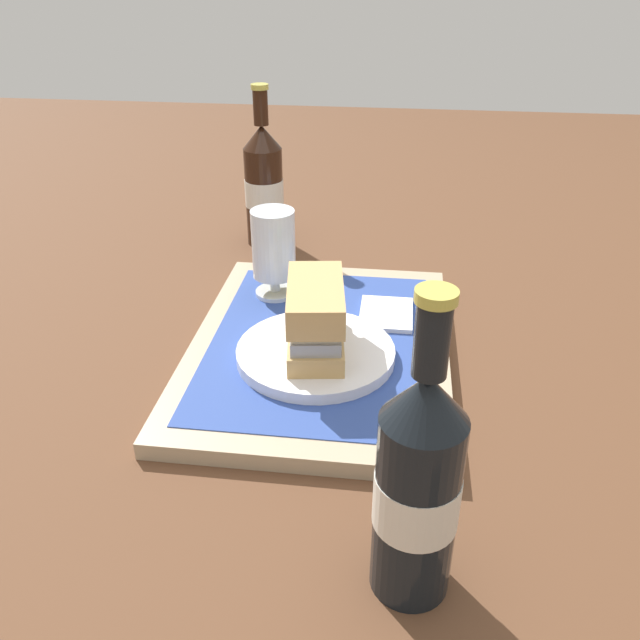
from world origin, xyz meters
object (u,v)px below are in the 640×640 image
object	(u,v)px
beer_glass	(274,250)
sandwich	(319,315)
second_bottle	(418,485)
plate	(319,353)
beer_bottle	(264,184)

from	to	relation	value
beer_glass	sandwich	bearing A→B (deg)	-151.95
sandwich	second_bottle	distance (m)	0.31
plate	beer_glass	size ratio (longest dim) A/B	1.52
sandwich	beer_glass	xyz separation A→B (m)	(0.15, 0.08, 0.01)
beer_glass	beer_bottle	xyz separation A→B (m)	(0.24, 0.06, 0.01)
beer_glass	beer_bottle	size ratio (longest dim) A/B	0.47
plate	beer_bottle	size ratio (longest dim) A/B	0.71
plate	sandwich	size ratio (longest dim) A/B	1.38
sandwich	second_bottle	bearing A→B (deg)	-166.96
beer_glass	beer_bottle	world-z (taller)	beer_bottle
sandwich	beer_bottle	distance (m)	0.42
plate	second_bottle	distance (m)	0.32
beer_glass	beer_bottle	bearing A→B (deg)	14.53
second_bottle	beer_glass	bearing A→B (deg)	23.43
second_bottle	plate	bearing A→B (deg)	20.99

